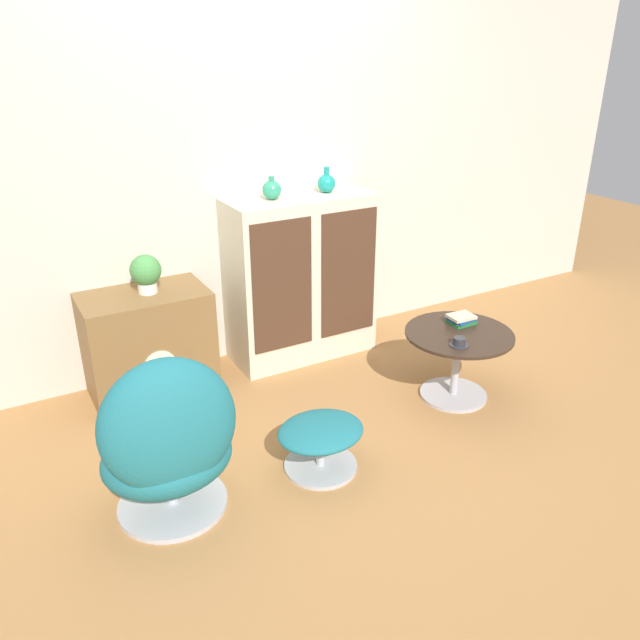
{
  "coord_description": "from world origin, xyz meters",
  "views": [
    {
      "loc": [
        -1.49,
        -2.21,
        1.92
      ],
      "look_at": [
        0.03,
        0.45,
        0.55
      ],
      "focal_mm": 35.0,
      "sensor_mm": 36.0,
      "label": 1
    }
  ],
  "objects_px": {
    "tv_console": "(149,343)",
    "book_stack": "(461,319)",
    "egg_chair": "(168,443)",
    "coffee_table": "(457,354)",
    "teacup": "(459,342)",
    "sideboard": "(301,278)",
    "potted_plant": "(146,272)",
    "ottoman": "(321,437)",
    "vase_inner_left": "(326,183)",
    "vase_leftmost": "(272,190)"
  },
  "relations": [
    {
      "from": "teacup",
      "to": "coffee_table",
      "type": "bearing_deg",
      "value": 47.9
    },
    {
      "from": "sideboard",
      "to": "potted_plant",
      "type": "bearing_deg",
      "value": -179.67
    },
    {
      "from": "coffee_table",
      "to": "book_stack",
      "type": "relative_size",
      "value": 3.75
    },
    {
      "from": "tv_console",
      "to": "book_stack",
      "type": "xyz_separation_m",
      "value": [
        1.61,
        -0.86,
        0.13
      ]
    },
    {
      "from": "egg_chair",
      "to": "potted_plant",
      "type": "height_order",
      "value": "potted_plant"
    },
    {
      "from": "tv_console",
      "to": "teacup",
      "type": "distance_m",
      "value": 1.78
    },
    {
      "from": "tv_console",
      "to": "egg_chair",
      "type": "relative_size",
      "value": 0.89
    },
    {
      "from": "egg_chair",
      "to": "coffee_table",
      "type": "xyz_separation_m",
      "value": [
        1.74,
        0.16,
        -0.09
      ]
    },
    {
      "from": "coffee_table",
      "to": "potted_plant",
      "type": "xyz_separation_m",
      "value": [
        -1.49,
        0.95,
        0.47
      ]
    },
    {
      "from": "egg_chair",
      "to": "coffee_table",
      "type": "bearing_deg",
      "value": 5.3
    },
    {
      "from": "tv_console",
      "to": "potted_plant",
      "type": "bearing_deg",
      "value": 0.69
    },
    {
      "from": "teacup",
      "to": "tv_console",
      "type": "bearing_deg",
      "value": 142.71
    },
    {
      "from": "ottoman",
      "to": "teacup",
      "type": "relative_size",
      "value": 4.02
    },
    {
      "from": "book_stack",
      "to": "coffee_table",
      "type": "bearing_deg",
      "value": -135.7
    },
    {
      "from": "vase_inner_left",
      "to": "potted_plant",
      "type": "distance_m",
      "value": 1.23
    },
    {
      "from": "ottoman",
      "to": "vase_inner_left",
      "type": "bearing_deg",
      "value": 58.74
    },
    {
      "from": "ottoman",
      "to": "teacup",
      "type": "height_order",
      "value": "teacup"
    },
    {
      "from": "tv_console",
      "to": "vase_inner_left",
      "type": "height_order",
      "value": "vase_inner_left"
    },
    {
      "from": "coffee_table",
      "to": "potted_plant",
      "type": "distance_m",
      "value": 1.83
    },
    {
      "from": "egg_chair",
      "to": "tv_console",
      "type": "bearing_deg",
      "value": 78.79
    },
    {
      "from": "ottoman",
      "to": "potted_plant",
      "type": "height_order",
      "value": "potted_plant"
    },
    {
      "from": "potted_plant",
      "to": "tv_console",
      "type": "bearing_deg",
      "value": -179.31
    },
    {
      "from": "tv_console",
      "to": "vase_leftmost",
      "type": "distance_m",
      "value": 1.16
    },
    {
      "from": "teacup",
      "to": "ottoman",
      "type": "bearing_deg",
      "value": -175.26
    },
    {
      "from": "vase_inner_left",
      "to": "egg_chair",
      "type": "bearing_deg",
      "value": -141.83
    },
    {
      "from": "potted_plant",
      "to": "egg_chair",
      "type": "bearing_deg",
      "value": -102.84
    },
    {
      "from": "teacup",
      "to": "book_stack",
      "type": "distance_m",
      "value": 0.29
    },
    {
      "from": "egg_chair",
      "to": "vase_leftmost",
      "type": "bearing_deg",
      "value": 46.86
    },
    {
      "from": "sideboard",
      "to": "book_stack",
      "type": "distance_m",
      "value": 1.06
    },
    {
      "from": "tv_console",
      "to": "coffee_table",
      "type": "bearing_deg",
      "value": -31.9
    },
    {
      "from": "vase_leftmost",
      "to": "vase_inner_left",
      "type": "distance_m",
      "value": 0.38
    },
    {
      "from": "tv_console",
      "to": "ottoman",
      "type": "bearing_deg",
      "value": -66.43
    },
    {
      "from": "sideboard",
      "to": "potted_plant",
      "type": "distance_m",
      "value": 1.01
    },
    {
      "from": "tv_console",
      "to": "potted_plant",
      "type": "relative_size",
      "value": 3.21
    },
    {
      "from": "sideboard",
      "to": "egg_chair",
      "type": "xyz_separation_m",
      "value": [
        -1.23,
        -1.12,
        -0.16
      ]
    },
    {
      "from": "vase_leftmost",
      "to": "potted_plant",
      "type": "distance_m",
      "value": 0.88
    },
    {
      "from": "ottoman",
      "to": "vase_inner_left",
      "type": "distance_m",
      "value": 1.65
    },
    {
      "from": "egg_chair",
      "to": "book_stack",
      "type": "distance_m",
      "value": 1.85
    },
    {
      "from": "sideboard",
      "to": "potted_plant",
      "type": "height_order",
      "value": "sideboard"
    },
    {
      "from": "egg_chair",
      "to": "ottoman",
      "type": "relative_size",
      "value": 1.86
    },
    {
      "from": "vase_leftmost",
      "to": "book_stack",
      "type": "distance_m",
      "value": 1.35
    },
    {
      "from": "egg_chair",
      "to": "teacup",
      "type": "height_order",
      "value": "egg_chair"
    },
    {
      "from": "sideboard",
      "to": "coffee_table",
      "type": "bearing_deg",
      "value": -61.97
    },
    {
      "from": "vase_leftmost",
      "to": "teacup",
      "type": "relative_size",
      "value": 1.3
    },
    {
      "from": "potted_plant",
      "to": "teacup",
      "type": "bearing_deg",
      "value": -37.96
    },
    {
      "from": "vase_leftmost",
      "to": "teacup",
      "type": "xyz_separation_m",
      "value": [
        0.58,
        -1.08,
        -0.69
      ]
    },
    {
      "from": "tv_console",
      "to": "teacup",
      "type": "xyz_separation_m",
      "value": [
        1.41,
        -1.07,
        0.12
      ]
    },
    {
      "from": "teacup",
      "to": "egg_chair",
      "type": "bearing_deg",
      "value": -178.73
    },
    {
      "from": "sideboard",
      "to": "tv_console",
      "type": "xyz_separation_m",
      "value": [
        -1.01,
        -0.01,
        -0.22
      ]
    },
    {
      "from": "egg_chair",
      "to": "teacup",
      "type": "bearing_deg",
      "value": 1.27
    }
  ]
}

